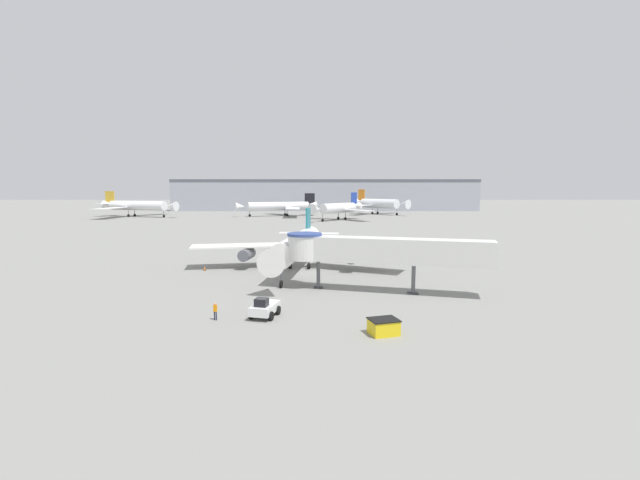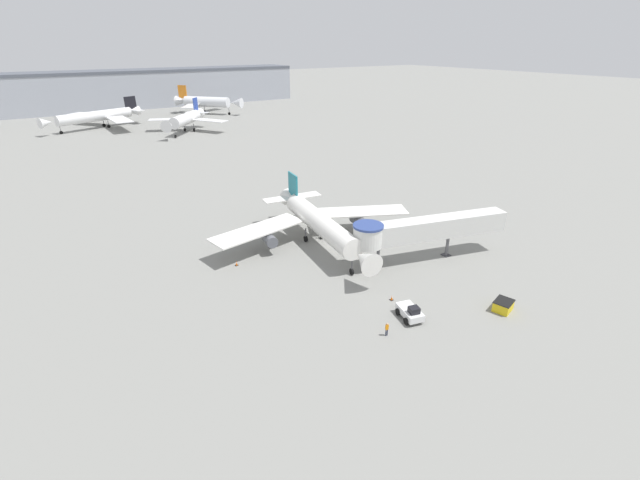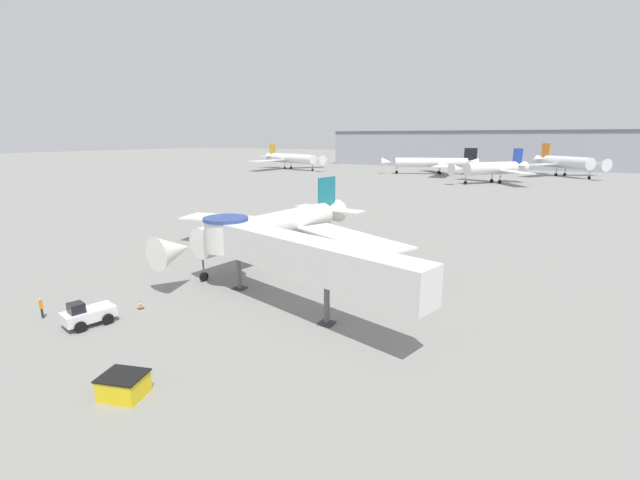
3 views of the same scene
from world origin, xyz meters
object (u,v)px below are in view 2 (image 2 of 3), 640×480
at_px(service_container_yellow, 503,306).
at_px(traffic_cone_port_wing, 237,263).
at_px(pushback_tug_white, 410,312).
at_px(ground_crew_marshaller, 387,328).
at_px(background_jet_black_tail, 98,116).
at_px(jet_bridge, 421,229).
at_px(background_jet_orange_tail, 205,102).
at_px(background_jet_blue_tail, 186,119).
at_px(main_airplane, 318,222).
at_px(traffic_cone_near_nose, 392,298).

relative_size(service_container_yellow, traffic_cone_port_wing, 4.03).
bearing_deg(traffic_cone_port_wing, pushback_tug_white, -62.81).
distance_m(ground_crew_marshaller, background_jet_black_tail, 147.30).
distance_m(jet_bridge, service_container_yellow, 15.13).
bearing_deg(background_jet_orange_tail, service_container_yellow, -139.24).
bearing_deg(pushback_tug_white, ground_crew_marshaller, -153.68).
relative_size(service_container_yellow, background_jet_blue_tail, 0.11).
relative_size(jet_bridge, ground_crew_marshaller, 14.07).
bearing_deg(pushback_tug_white, main_airplane, 99.06).
xyz_separation_m(traffic_cone_port_wing, background_jet_black_tail, (-0.36, 123.77, 3.96)).
bearing_deg(background_jet_black_tail, ground_crew_marshaller, -18.15).
height_order(main_airplane, service_container_yellow, main_airplane).
bearing_deg(pushback_tug_white, traffic_cone_near_nose, 92.33).
relative_size(background_jet_blue_tail, background_jet_black_tail, 0.69).
bearing_deg(main_airplane, jet_bridge, -45.48).
height_order(jet_bridge, pushback_tug_white, jet_bridge).
height_order(main_airplane, ground_crew_marshaller, main_airplane).
height_order(traffic_cone_near_nose, ground_crew_marshaller, ground_crew_marshaller).
bearing_deg(background_jet_blue_tail, background_jet_orange_tail, 101.83).
distance_m(pushback_tug_white, traffic_cone_port_wing, 25.14).
distance_m(pushback_tug_white, background_jet_blue_tail, 122.04).
xyz_separation_m(traffic_cone_near_nose, background_jet_orange_tail, (31.01, 154.08, 4.67)).
distance_m(main_airplane, background_jet_blue_tail, 99.90).
distance_m(main_airplane, jet_bridge, 15.27).
height_order(traffic_cone_near_nose, background_jet_orange_tail, background_jet_orange_tail).
height_order(main_airplane, background_jet_blue_tail, background_jet_blue_tail).
xyz_separation_m(jet_bridge, background_jet_orange_tail, (20.81, 148.18, 0.20)).
distance_m(main_airplane, pushback_tug_white, 22.28).
xyz_separation_m(main_airplane, traffic_cone_near_nose, (-1.04, -18.06, -3.32)).
bearing_deg(pushback_tug_white, background_jet_black_tail, 108.48).
relative_size(main_airplane, pushback_tug_white, 8.61).
relative_size(pushback_tug_white, background_jet_black_tail, 0.11).
bearing_deg(service_container_yellow, traffic_cone_near_nose, 137.39).
relative_size(main_airplane, jet_bridge, 1.44).
bearing_deg(background_jet_orange_tail, background_jet_black_tail, 153.60).
xyz_separation_m(jet_bridge, pushback_tug_white, (-11.01, -9.86, -3.94)).
bearing_deg(background_jet_black_tail, jet_bridge, -11.58).
distance_m(jet_bridge, background_jet_blue_tail, 111.52).
height_order(pushback_tug_white, background_jet_orange_tail, background_jet_orange_tail).
xyz_separation_m(jet_bridge, background_jet_black_tail, (-22.85, 136.26, -0.50)).
relative_size(background_jet_blue_tail, background_jet_orange_tail, 0.91).
relative_size(traffic_cone_port_wing, background_jet_blue_tail, 0.03).
bearing_deg(background_jet_blue_tail, main_airplane, -55.97).
relative_size(main_airplane, background_jet_blue_tail, 1.36).
xyz_separation_m(background_jet_orange_tail, background_jet_black_tail, (-43.66, -11.92, -0.70)).
bearing_deg(background_jet_orange_tail, traffic_cone_port_wing, -149.37).
bearing_deg(background_jet_blue_tail, service_container_yellow, -50.93).
distance_m(service_container_yellow, traffic_cone_near_nose, 12.75).
xyz_separation_m(service_container_yellow, background_jet_blue_tail, (2.00, 126.05, 3.89)).
bearing_deg(traffic_cone_port_wing, ground_crew_marshaller, -72.78).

